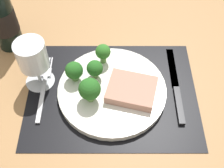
# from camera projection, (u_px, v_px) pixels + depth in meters

# --- Properties ---
(ground_plane) EXTENTS (1.40, 1.10, 0.03)m
(ground_plane) POSITION_uv_depth(u_px,v_px,m) (112.00, 96.00, 0.69)
(ground_plane) COLOR #996D42
(placemat) EXTENTS (0.40, 0.31, 0.00)m
(placemat) POSITION_uv_depth(u_px,v_px,m) (112.00, 92.00, 0.68)
(placemat) COLOR black
(placemat) RESTS_ON ground_plane
(plate) EXTENTS (0.26, 0.26, 0.02)m
(plate) POSITION_uv_depth(u_px,v_px,m) (112.00, 90.00, 0.67)
(plate) COLOR silver
(plate) RESTS_ON placemat
(steak) EXTENTS (0.13, 0.11, 0.02)m
(steak) POSITION_uv_depth(u_px,v_px,m) (131.00, 90.00, 0.65)
(steak) COLOR tan
(steak) RESTS_ON plate
(broccoli_near_steak) EXTENTS (0.05, 0.05, 0.06)m
(broccoli_near_steak) POSITION_uv_depth(u_px,v_px,m) (89.00, 89.00, 0.62)
(broccoli_near_steak) COLOR #6B994C
(broccoli_near_steak) RESTS_ON plate
(broccoli_center) EXTENTS (0.04, 0.04, 0.05)m
(broccoli_center) POSITION_uv_depth(u_px,v_px,m) (94.00, 68.00, 0.66)
(broccoli_center) COLOR #6B994C
(broccoli_center) RESTS_ON plate
(broccoli_front_edge) EXTENTS (0.04, 0.04, 0.06)m
(broccoli_front_edge) POSITION_uv_depth(u_px,v_px,m) (103.00, 52.00, 0.69)
(broccoli_front_edge) COLOR #5B8942
(broccoli_front_edge) RESTS_ON plate
(broccoli_near_fork) EXTENTS (0.04, 0.04, 0.05)m
(broccoli_near_fork) POSITION_uv_depth(u_px,v_px,m) (74.00, 71.00, 0.66)
(broccoli_near_fork) COLOR #5B8942
(broccoli_near_fork) RESTS_ON plate
(fork) EXTENTS (0.02, 0.19, 0.01)m
(fork) POSITION_uv_depth(u_px,v_px,m) (44.00, 87.00, 0.69)
(fork) COLOR silver
(fork) RESTS_ON placemat
(knife) EXTENTS (0.02, 0.23, 0.01)m
(knife) POSITION_uv_depth(u_px,v_px,m) (176.00, 90.00, 0.68)
(knife) COLOR black
(knife) RESTS_ON placemat
(wine_bottle) EXTENTS (0.07, 0.07, 0.28)m
(wine_bottle) POSITION_uv_depth(u_px,v_px,m) (1.00, 15.00, 0.70)
(wine_bottle) COLOR black
(wine_bottle) RESTS_ON ground_plane
(wine_glass) EXTENTS (0.07, 0.07, 0.13)m
(wine_glass) POSITION_uv_depth(u_px,v_px,m) (32.00, 58.00, 0.63)
(wine_glass) COLOR silver
(wine_glass) RESTS_ON ground_plane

